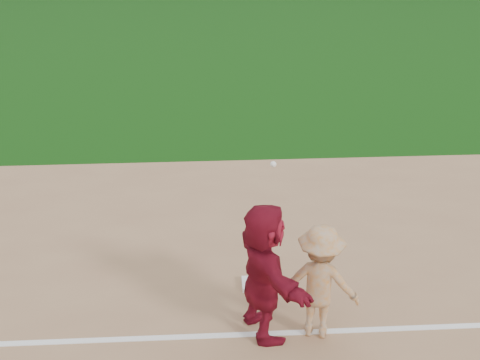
{
  "coord_description": "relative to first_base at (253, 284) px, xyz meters",
  "views": [
    {
      "loc": [
        -0.5,
        -7.34,
        5.8
      ],
      "look_at": [
        0.0,
        1.5,
        1.3
      ],
      "focal_mm": 45.0,
      "sensor_mm": 36.0,
      "label": 1
    }
  ],
  "objects": [
    {
      "name": "ground",
      "position": [
        -0.14,
        -0.32,
        -0.06
      ],
      "size": [
        160.0,
        160.0,
        0.0
      ],
      "primitive_type": "plane",
      "color": "#103F0C",
      "rests_on": "ground"
    },
    {
      "name": "foul_line",
      "position": [
        -0.14,
        -1.12,
        -0.03
      ],
      "size": [
        60.0,
        0.1,
        0.01
      ],
      "primitive_type": "cube",
      "color": "white",
      "rests_on": "infield_dirt"
    },
    {
      "name": "first_base",
      "position": [
        0.0,
        0.0,
        0.0
      ],
      "size": [
        0.35,
        0.35,
        0.08
      ],
      "primitive_type": "cube",
      "rotation": [
        0.0,
        0.0,
        -0.01
      ],
      "color": "white",
      "rests_on": "infield_dirt"
    },
    {
      "name": "base_runner",
      "position": [
        0.06,
        -1.04,
        0.98
      ],
      "size": [
        1.15,
        1.98,
        2.03
      ],
      "primitive_type": "imported",
      "rotation": [
        0.0,
        0.0,
        1.89
      ],
      "color": "maroon",
      "rests_on": "infield_dirt"
    },
    {
      "name": "first_base_play",
      "position": [
        0.81,
        -1.11,
        0.82
      ],
      "size": [
        1.28,
        0.97,
        2.46
      ],
      "color": "#A2A2A5",
      "rests_on": "infield_dirt"
    }
  ]
}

